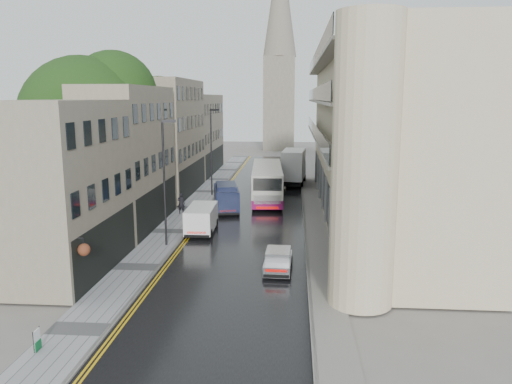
# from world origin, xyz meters

# --- Properties ---
(ground) EXTENTS (200.00, 200.00, 0.00)m
(ground) POSITION_xyz_m (0.00, 0.00, 0.00)
(ground) COLOR slate
(ground) RESTS_ON ground
(road) EXTENTS (9.00, 85.00, 0.02)m
(road) POSITION_xyz_m (0.00, 27.50, 0.01)
(road) COLOR black
(road) RESTS_ON ground
(left_sidewalk) EXTENTS (2.70, 85.00, 0.12)m
(left_sidewalk) POSITION_xyz_m (-5.85, 27.50, 0.06)
(left_sidewalk) COLOR gray
(left_sidewalk) RESTS_ON ground
(right_sidewalk) EXTENTS (1.80, 85.00, 0.12)m
(right_sidewalk) POSITION_xyz_m (5.40, 27.50, 0.06)
(right_sidewalk) COLOR slate
(right_sidewalk) RESTS_ON ground
(old_shop_row) EXTENTS (4.50, 56.00, 12.00)m
(old_shop_row) POSITION_xyz_m (-9.45, 30.00, 6.00)
(old_shop_row) COLOR gray
(old_shop_row) RESTS_ON ground
(modern_block) EXTENTS (8.00, 40.00, 14.00)m
(modern_block) POSITION_xyz_m (10.30, 26.00, 7.00)
(modern_block) COLOR #C4BA92
(modern_block) RESTS_ON ground
(church_spire) EXTENTS (6.40, 6.40, 40.00)m
(church_spire) POSITION_xyz_m (0.50, 82.00, 20.00)
(church_spire) COLOR gray
(church_spire) RESTS_ON ground
(tree_near) EXTENTS (10.56, 10.56, 13.89)m
(tree_near) POSITION_xyz_m (-12.50, 20.00, 6.95)
(tree_near) COLOR black
(tree_near) RESTS_ON ground
(tree_far) EXTENTS (9.24, 9.24, 12.46)m
(tree_far) POSITION_xyz_m (-12.20, 33.00, 6.23)
(tree_far) COLOR black
(tree_far) RESTS_ON ground
(cream_bus) EXTENTS (3.60, 12.72, 3.43)m
(cream_bus) POSITION_xyz_m (-0.20, 28.86, 1.73)
(cream_bus) COLOR beige
(cream_bus) RESTS_ON road
(white_lorry) EXTENTS (3.10, 8.22, 4.22)m
(white_lorry) POSITION_xyz_m (2.35, 39.77, 2.13)
(white_lorry) COLOR white
(white_lorry) RESTS_ON road
(silver_hatchback) EXTENTS (1.65, 3.58, 1.33)m
(silver_hatchback) POSITION_xyz_m (2.00, 9.93, 0.68)
(silver_hatchback) COLOR #B7B7BC
(silver_hatchback) RESTS_ON road
(white_van) EXTENTS (2.10, 4.66, 2.09)m
(white_van) POSITION_xyz_m (-4.30, 17.79, 1.06)
(white_van) COLOR white
(white_van) RESTS_ON road
(navy_van) EXTENTS (3.03, 5.48, 2.64)m
(navy_van) POSITION_xyz_m (-3.12, 24.97, 1.34)
(navy_van) COLOR black
(navy_van) RESTS_ON road
(pedestrian) EXTENTS (0.72, 0.52, 1.85)m
(pedestrian) POSITION_xyz_m (-6.31, 25.05, 1.04)
(pedestrian) COLOR black
(pedestrian) RESTS_ON left_sidewalk
(lamp_post_near) EXTENTS (1.00, 0.41, 8.64)m
(lamp_post_near) POSITION_xyz_m (-5.21, 15.55, 4.44)
(lamp_post_near) COLOR black
(lamp_post_near) RESTS_ON left_sidewalk
(lamp_post_far) EXTENTS (1.02, 0.55, 8.95)m
(lamp_post_far) POSITION_xyz_m (-5.02, 33.84, 4.59)
(lamp_post_far) COLOR black
(lamp_post_far) RESTS_ON left_sidewalk
(estate_sign) EXTENTS (0.09, 0.52, 0.87)m
(estate_sign) POSITION_xyz_m (-6.71, 0.62, 0.56)
(estate_sign) COLOR white
(estate_sign) RESTS_ON left_sidewalk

